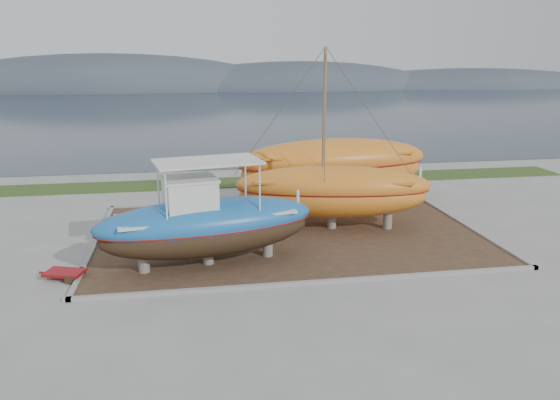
{
  "coord_description": "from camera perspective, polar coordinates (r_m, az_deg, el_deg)",
  "views": [
    {
      "loc": [
        -4.64,
        -20.9,
        8.46
      ],
      "look_at": [
        -0.45,
        4.0,
        1.75
      ],
      "focal_mm": 35.0,
      "sensor_mm": 36.0,
      "label": 1
    }
  ],
  "objects": [
    {
      "name": "ground",
      "position": [
        23.02,
        2.78,
        -6.7
      ],
      "size": [
        140.0,
        140.0,
        0.0
      ],
      "primitive_type": "plane",
      "color": "gray",
      "rests_on": "ground"
    },
    {
      "name": "white_dinghy",
      "position": [
        26.52,
        -10.85,
        -2.33
      ],
      "size": [
        4.71,
        2.43,
        1.35
      ],
      "primitive_type": null,
      "rotation": [
        0.0,
        0.0,
        0.17
      ],
      "color": "silver",
      "rests_on": "dirt_patch"
    },
    {
      "name": "curb_frame",
      "position": [
        26.68,
        0.96,
        -3.44
      ],
      "size": [
        18.6,
        12.6,
        0.15
      ],
      "primitive_type": null,
      "color": "gray",
      "rests_on": "ground"
    },
    {
      "name": "dirt_patch",
      "position": [
        26.7,
        0.96,
        -3.53
      ],
      "size": [
        18.0,
        12.0,
        0.06
      ],
      "primitive_type": "cube",
      "color": "#422D1E",
      "rests_on": "ground"
    },
    {
      "name": "red_trailer",
      "position": [
        23.12,
        -21.57,
        -7.28
      ],
      "size": [
        2.4,
        1.72,
        0.31
      ],
      "primitive_type": null,
      "rotation": [
        0.0,
        0.0,
        -0.33
      ],
      "color": "maroon",
      "rests_on": "ground"
    },
    {
      "name": "grass_strip",
      "position": [
        37.65,
        -2.22,
        1.95
      ],
      "size": [
        44.0,
        3.0,
        0.08
      ],
      "primitive_type": "cube",
      "color": "#284219",
      "rests_on": "ground"
    },
    {
      "name": "orange_sailboat",
      "position": [
        26.58,
        5.65,
        6.14
      ],
      "size": [
        10.01,
        4.6,
        8.79
      ],
      "primitive_type": null,
      "rotation": [
        0.0,
        0.0,
        -0.19
      ],
      "color": "orange",
      "rests_on": "dirt_patch"
    },
    {
      "name": "blue_caique",
      "position": [
        22.4,
        -7.67,
        -1.38
      ],
      "size": [
        9.44,
        4.5,
        4.36
      ],
      "primitive_type": null,
      "rotation": [
        0.0,
        0.0,
        0.19
      ],
      "color": "#1C65AF",
      "rests_on": "dirt_patch"
    },
    {
      "name": "mountain_ridge",
      "position": [
        146.22,
        -7.86,
        11.43
      ],
      "size": [
        200.0,
        36.0,
        20.0
      ],
      "primitive_type": null,
      "color": "#333D49",
      "rests_on": "ground"
    },
    {
      "name": "sea",
      "position": [
        91.41,
        -6.68,
        9.48
      ],
      "size": [
        260.0,
        100.0,
        0.04
      ],
      "primitive_type": null,
      "color": "#1B2A37",
      "rests_on": "ground"
    },
    {
      "name": "orange_bare_hull",
      "position": [
        31.68,
        5.6,
        2.88
      ],
      "size": [
        11.57,
        4.4,
        3.71
      ],
      "primitive_type": null,
      "rotation": [
        0.0,
        0.0,
        0.09
      ],
      "color": "orange",
      "rests_on": "dirt_patch"
    }
  ]
}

